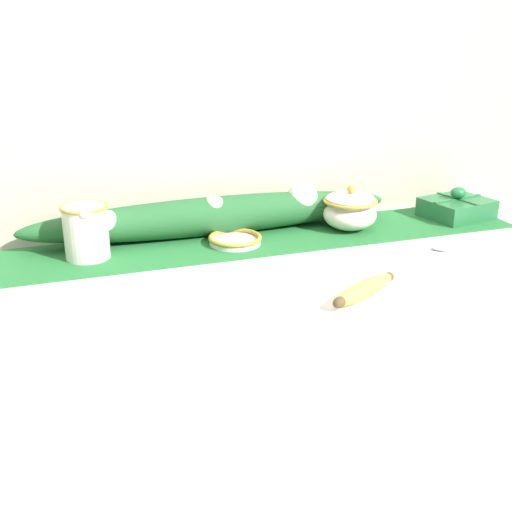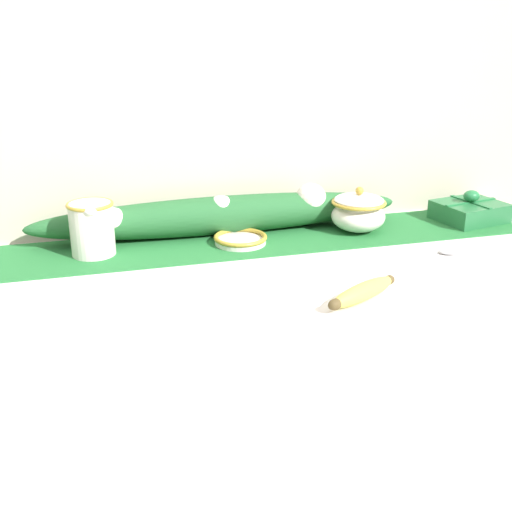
{
  "view_description": "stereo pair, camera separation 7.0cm",
  "coord_description": "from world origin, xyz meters",
  "px_view_note": "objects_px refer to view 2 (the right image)",
  "views": [
    {
      "loc": [
        -0.37,
        -1.16,
        1.38
      ],
      "look_at": [
        0.01,
        -0.04,
        0.94
      ],
      "focal_mm": 45.0,
      "sensor_mm": 36.0,
      "label": 1
    },
    {
      "loc": [
        -0.31,
        -1.18,
        1.38
      ],
      "look_at": [
        0.01,
        -0.04,
        0.94
      ],
      "focal_mm": 45.0,
      "sensor_mm": 36.0,
      "label": 2
    }
  ],
  "objects_px": {
    "small_dish": "(240,239)",
    "cream_pitcher": "(92,227)",
    "sugar_bowl": "(358,212)",
    "banana": "(363,292)",
    "spoon": "(444,252)",
    "gift_box": "(470,211)"
  },
  "relations": [
    {
      "from": "small_dish",
      "to": "cream_pitcher",
      "type": "bearing_deg",
      "value": 176.91
    },
    {
      "from": "sugar_bowl",
      "to": "small_dish",
      "type": "bearing_deg",
      "value": -176.93
    },
    {
      "from": "cream_pitcher",
      "to": "banana",
      "type": "distance_m",
      "value": 0.61
    },
    {
      "from": "sugar_bowl",
      "to": "banana",
      "type": "xyz_separation_m",
      "value": [
        -0.16,
        -0.38,
        -0.03
      ]
    },
    {
      "from": "small_dish",
      "to": "spoon",
      "type": "xyz_separation_m",
      "value": [
        0.42,
        -0.18,
        -0.01
      ]
    },
    {
      "from": "cream_pitcher",
      "to": "small_dish",
      "type": "distance_m",
      "value": 0.33
    },
    {
      "from": "gift_box",
      "to": "banana",
      "type": "bearing_deg",
      "value": -140.83
    },
    {
      "from": "cream_pitcher",
      "to": "banana",
      "type": "height_order",
      "value": "cream_pitcher"
    },
    {
      "from": "sugar_bowl",
      "to": "small_dish",
      "type": "xyz_separation_m",
      "value": [
        -0.3,
        -0.02,
        -0.04
      ]
    },
    {
      "from": "small_dish",
      "to": "sugar_bowl",
      "type": "bearing_deg",
      "value": 3.07
    },
    {
      "from": "cream_pitcher",
      "to": "gift_box",
      "type": "bearing_deg",
      "value": 0.09
    },
    {
      "from": "cream_pitcher",
      "to": "spoon",
      "type": "xyz_separation_m",
      "value": [
        0.75,
        -0.2,
        -0.06
      ]
    },
    {
      "from": "sugar_bowl",
      "to": "banana",
      "type": "bearing_deg",
      "value": -112.47
    },
    {
      "from": "banana",
      "to": "spoon",
      "type": "xyz_separation_m",
      "value": [
        0.28,
        0.18,
        -0.01
      ]
    },
    {
      "from": "cream_pitcher",
      "to": "sugar_bowl",
      "type": "height_order",
      "value": "cream_pitcher"
    },
    {
      "from": "small_dish",
      "to": "gift_box",
      "type": "relative_size",
      "value": 0.68
    },
    {
      "from": "spoon",
      "to": "cream_pitcher",
      "type": "bearing_deg",
      "value": -170.61
    },
    {
      "from": "banana",
      "to": "small_dish",
      "type": "bearing_deg",
      "value": 111.58
    },
    {
      "from": "cream_pitcher",
      "to": "spoon",
      "type": "distance_m",
      "value": 0.77
    },
    {
      "from": "sugar_bowl",
      "to": "gift_box",
      "type": "relative_size",
      "value": 0.72
    },
    {
      "from": "banana",
      "to": "gift_box",
      "type": "distance_m",
      "value": 0.6
    },
    {
      "from": "sugar_bowl",
      "to": "spoon",
      "type": "distance_m",
      "value": 0.23
    }
  ]
}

